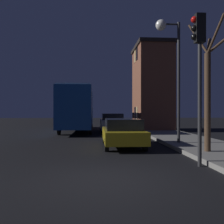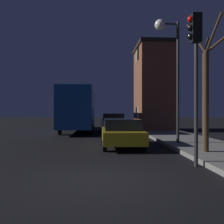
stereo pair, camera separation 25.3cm
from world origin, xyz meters
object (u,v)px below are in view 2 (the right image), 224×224
(streetlamp, at_px, (168,49))
(traffic_light, at_px, (195,57))
(car_near_lane, at_px, (121,132))
(car_mid_lane, at_px, (113,122))
(bus, at_px, (79,106))
(bare_tree, at_px, (206,90))

(streetlamp, distance_m, traffic_light, 4.80)
(car_near_lane, relative_size, car_mid_lane, 0.88)
(traffic_light, xyz_separation_m, bus, (-4.73, 14.42, -1.23))
(streetlamp, relative_size, car_mid_lane, 1.27)
(traffic_light, xyz_separation_m, car_near_lane, (-1.91, 4.42, -2.69))
(car_mid_lane, bearing_deg, car_near_lane, -90.27)
(car_mid_lane, bearing_deg, streetlamp, -74.65)
(streetlamp, distance_m, bus, 11.41)
(streetlamp, height_order, bus, streetlamp)
(traffic_light, bearing_deg, streetlamp, 84.81)
(bare_tree, bearing_deg, bus, 115.12)
(car_near_lane, xyz_separation_m, car_mid_lane, (0.04, 8.47, 0.10))
(traffic_light, height_order, bare_tree, bare_tree)
(streetlamp, bearing_deg, bus, 117.64)
(bus, bearing_deg, car_mid_lane, -27.99)
(streetlamp, height_order, traffic_light, streetlamp)
(streetlamp, xyz_separation_m, car_near_lane, (-2.32, -0.16, -4.08))
(bus, xyz_separation_m, car_near_lane, (2.83, -9.99, -1.45))
(bare_tree, xyz_separation_m, bus, (-5.89, 12.56, -0.39))
(bus, distance_m, car_mid_lane, 3.52)
(bus, bearing_deg, traffic_light, -71.82)
(streetlamp, relative_size, traffic_light, 1.28)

